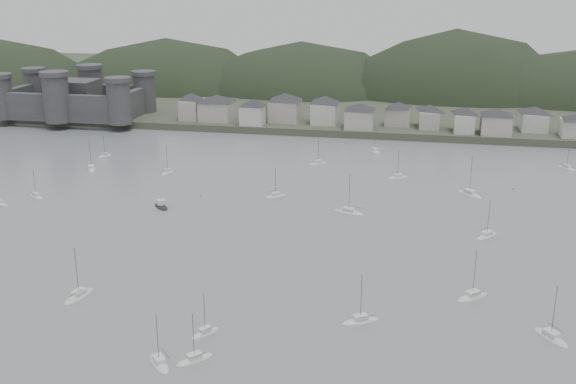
# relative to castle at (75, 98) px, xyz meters

# --- Properties ---
(ground) EXTENTS (900.00, 900.00, 0.00)m
(ground) POSITION_rel_castle_xyz_m (120.00, -179.80, -10.96)
(ground) COLOR slate
(ground) RESTS_ON ground
(far_shore_land) EXTENTS (900.00, 250.00, 3.00)m
(far_shore_land) POSITION_rel_castle_xyz_m (120.00, 115.20, -9.46)
(far_shore_land) COLOR #383D2D
(far_shore_land) RESTS_ON ground
(forested_ridge) EXTENTS (851.55, 103.94, 102.57)m
(forested_ridge) POSITION_rel_castle_xyz_m (124.83, 89.60, -22.25)
(forested_ridge) COLOR black
(forested_ridge) RESTS_ON ground
(castle) EXTENTS (66.00, 43.00, 20.00)m
(castle) POSITION_rel_castle_xyz_m (0.00, 0.00, 0.00)
(castle) COLOR #38383B
(castle) RESTS_ON far_shore_land
(waterfront_town) EXTENTS (451.48, 28.46, 12.92)m
(waterfront_town) POSITION_rel_castle_xyz_m (170.59, 3.54, -2.30)
(waterfront_town) COLOR #9F9B91
(waterfront_town) RESTS_ON far_shore_land
(sailboat_lead) EXTENTS (6.45, 8.75, 11.61)m
(sailboat_lead) POSITION_rel_castle_xyz_m (44.47, -74.28, -10.79)
(sailboat_lead) COLOR silver
(sailboat_lead) RESTS_ON ground
(moored_fleet) EXTENTS (266.88, 169.36, 13.42)m
(moored_fleet) POSITION_rel_castle_xyz_m (112.49, -127.16, -10.79)
(moored_fleet) COLOR silver
(moored_fleet) RESTS_ON ground
(motor_launch_far) EXTENTS (7.14, 7.72, 3.86)m
(motor_launch_far) POSITION_rel_castle_xyz_m (83.04, -107.69, -10.67)
(motor_launch_far) COLOR black
(motor_launch_far) RESTS_ON ground
(mooring_buoys) EXTENTS (167.99, 130.33, 0.70)m
(mooring_buoys) POSITION_rel_castle_xyz_m (134.47, -124.54, -10.81)
(mooring_buoys) COLOR #C48441
(mooring_buoys) RESTS_ON ground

